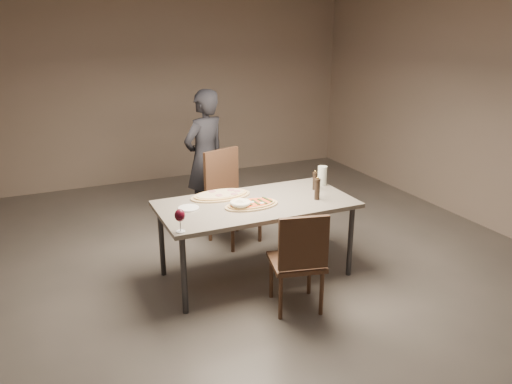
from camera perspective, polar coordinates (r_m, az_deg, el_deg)
name	(u,v)px	position (r m, az deg, el deg)	size (l,w,h in m)	color
room	(256,133)	(4.44, 0.00, 6.73)	(7.00, 7.00, 7.00)	#5A534D
dining_table	(256,208)	(4.64, 0.00, -1.84)	(1.80, 0.90, 0.75)	slate
zucchini_pizza	(252,204)	(4.52, -0.51, -1.42)	(0.51, 0.28, 0.05)	tan
ham_pizza	(221,195)	(4.77, -4.05, -0.35)	(0.59, 0.33, 0.04)	tan
bread_basket	(240,204)	(4.46, -1.79, -1.39)	(0.19, 0.19, 0.07)	beige
oil_dish	(230,192)	(4.88, -2.95, -0.01)	(0.12, 0.12, 0.01)	white
pepper_mill_left	(317,189)	(4.70, 7.01, 0.37)	(0.06, 0.06, 0.22)	black
pepper_mill_right	(315,181)	(4.98, 6.76, 1.31)	(0.05, 0.05, 0.20)	black
carafe	(322,176)	(5.13, 7.59, 1.86)	(0.09, 0.09, 0.20)	silver
wine_glass	(180,216)	(3.98, -8.69, -2.75)	(0.09, 0.09, 0.19)	silver
side_plate	(189,208)	(4.50, -7.71, -1.83)	(0.19, 0.19, 0.01)	white
chair_near	(299,257)	(4.14, 4.97, -7.41)	(0.51, 0.51, 0.90)	#432B1C
chair_far	(229,191)	(5.50, -3.13, 0.14)	(0.61, 0.61, 1.02)	#432B1C
diner	(205,159)	(5.89, -5.84, 3.80)	(0.59, 0.39, 1.62)	black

